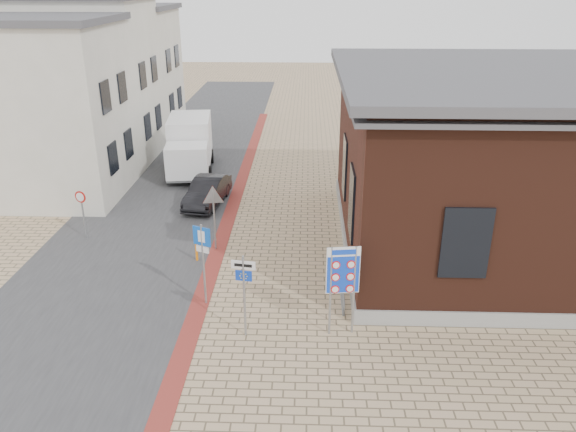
% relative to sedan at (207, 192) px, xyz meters
% --- Properties ---
extents(ground, '(120.00, 120.00, 0.00)m').
position_rel_sedan_xyz_m(ground, '(3.20, -10.77, -0.62)').
color(ground, tan).
rests_on(ground, ground).
extents(road_strip, '(7.00, 60.00, 0.02)m').
position_rel_sedan_xyz_m(road_strip, '(-2.30, 4.23, -0.61)').
color(road_strip, '#38383A').
rests_on(road_strip, ground).
extents(curb_strip, '(0.60, 40.00, 0.02)m').
position_rel_sedan_xyz_m(curb_strip, '(1.20, -0.77, -0.61)').
color(curb_strip, maroon).
rests_on(curb_strip, ground).
extents(brick_building, '(13.00, 13.00, 6.80)m').
position_rel_sedan_xyz_m(brick_building, '(12.19, -3.77, 2.86)').
color(brick_building, gray).
rests_on(brick_building, ground).
extents(townhouse_near, '(7.40, 6.40, 8.30)m').
position_rel_sedan_xyz_m(townhouse_near, '(-7.79, 1.23, 3.54)').
color(townhouse_near, beige).
rests_on(townhouse_near, ground).
extents(townhouse_mid, '(7.40, 6.40, 9.10)m').
position_rel_sedan_xyz_m(townhouse_mid, '(-7.79, 7.23, 3.94)').
color(townhouse_mid, beige).
rests_on(townhouse_mid, ground).
extents(townhouse_far, '(7.40, 6.40, 8.30)m').
position_rel_sedan_xyz_m(townhouse_far, '(-7.79, 13.23, 3.54)').
color(townhouse_far, beige).
rests_on(townhouse_far, ground).
extents(bike_rack, '(0.08, 1.80, 0.60)m').
position_rel_sedan_xyz_m(bike_rack, '(5.85, -8.57, -0.36)').
color(bike_rack, slate).
rests_on(bike_rack, ground).
extents(sedan, '(1.87, 3.94, 1.25)m').
position_rel_sedan_xyz_m(sedan, '(0.00, 0.00, 0.00)').
color(sedan, black).
rests_on(sedan, ground).
extents(box_truck, '(2.86, 5.69, 2.85)m').
position_rel_sedan_xyz_m(box_truck, '(-1.73, 4.87, 0.85)').
color(box_truck, slate).
rests_on(box_truck, ground).
extents(border_sign, '(0.97, 0.17, 2.85)m').
position_rel_sedan_xyz_m(border_sign, '(5.70, -10.27, 1.43)').
color(border_sign, gray).
rests_on(border_sign, ground).
extents(essen_sign, '(0.70, 0.15, 2.62)m').
position_rel_sedan_xyz_m(essen_sign, '(2.88, -10.47, 1.13)').
color(essen_sign, gray).
rests_on(essen_sign, ground).
extents(parking_sign, '(0.58, 0.29, 2.81)m').
position_rel_sedan_xyz_m(parking_sign, '(1.40, -8.77, 1.32)').
color(parking_sign, gray).
rests_on(parking_sign, ground).
extents(yield_sign, '(0.91, 0.21, 2.58)m').
position_rel_sedan_xyz_m(yield_sign, '(1.11, -4.77, 1.36)').
color(yield_sign, gray).
rests_on(yield_sign, ground).
extents(speed_sign, '(0.48, 0.17, 2.07)m').
position_rel_sedan_xyz_m(speed_sign, '(-4.31, -3.98, 0.73)').
color(speed_sign, gray).
rests_on(speed_sign, ground).
extents(bollard, '(0.11, 0.11, 0.98)m').
position_rel_sedan_xyz_m(bollard, '(0.55, -5.77, -0.13)').
color(bollard, orange).
rests_on(bollard, ground).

